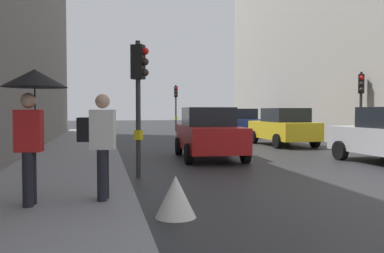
{
  "coord_description": "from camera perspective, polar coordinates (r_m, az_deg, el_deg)",
  "views": [
    {
      "loc": [
        -6.01,
        -7.2,
        1.66
      ],
      "look_at": [
        -2.46,
        8.71,
        1.0
      ],
      "focal_mm": 37.8,
      "sensor_mm": 36.0,
      "label": 1
    }
  ],
  "objects": [
    {
      "name": "pedestrian_with_black_backpack",
      "position": [
        6.91,
        -12.84,
        -1.88
      ],
      "size": [
        0.64,
        0.39,
        1.77
      ],
      "color": "black",
      "rests_on": "sidewalk_kerb"
    },
    {
      "name": "traffic_light_far_median",
      "position": [
        31.63,
        -2.29,
        3.82
      ],
      "size": [
        0.24,
        0.43,
        3.62
      ],
      "color": "#2D2D2D",
      "rests_on": "ground"
    },
    {
      "name": "sidewalk_kerb",
      "position": [
        13.33,
        -16.59,
        -4.6
      ],
      "size": [
        3.03,
        40.0,
        0.16
      ],
      "primitive_type": "cube",
      "color": "gray",
      "rests_on": "ground"
    },
    {
      "name": "pedestrian_with_umbrella",
      "position": [
        6.79,
        -21.54,
        3.67
      ],
      "size": [
        1.0,
        1.0,
        2.14
      ],
      "color": "black",
      "rests_on": "sidewalk_kerb"
    },
    {
      "name": "traffic_light_near_right",
      "position": [
        10.07,
        -7.49,
        6.05
      ],
      "size": [
        0.45,
        0.36,
        3.36
      ],
      "color": "#2D2D2D",
      "rests_on": "ground"
    },
    {
      "name": "warning_sign_triangle",
      "position": [
        6.35,
        -2.32,
        -9.84
      ],
      "size": [
        0.64,
        0.64,
        0.65
      ],
      "primitive_type": "cone",
      "color": "silver",
      "rests_on": "ground"
    },
    {
      "name": "car_blue_van",
      "position": [
        25.96,
        6.67,
        0.56
      ],
      "size": [
        2.03,
        4.2,
        1.76
      ],
      "color": "navy",
      "rests_on": "ground"
    },
    {
      "name": "car_red_sedan",
      "position": [
        13.93,
        2.39,
        -0.92
      ],
      "size": [
        2.25,
        4.32,
        1.76
      ],
      "color": "red",
      "rests_on": "ground"
    },
    {
      "name": "car_yellow_taxi",
      "position": [
        19.46,
        12.75,
        -0.06
      ],
      "size": [
        2.08,
        4.23,
        1.76
      ],
      "color": "yellow",
      "rests_on": "ground"
    },
    {
      "name": "traffic_light_mid_street",
      "position": [
        19.28,
        22.75,
        4.05
      ],
      "size": [
        0.37,
        0.44,
        3.34
      ],
      "color": "#2D2D2D",
      "rests_on": "ground"
    }
  ]
}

